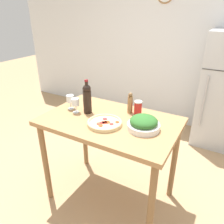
% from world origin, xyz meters
% --- Properties ---
extents(ground_plane, '(14.00, 14.00, 0.00)m').
position_xyz_m(ground_plane, '(0.00, 0.00, 0.00)').
color(ground_plane, tan).
extents(wall_back, '(6.40, 0.08, 2.60)m').
position_xyz_m(wall_back, '(-0.00, 2.09, 1.30)').
color(wall_back, silver).
rests_on(wall_back, ground_plane).
extents(prep_counter, '(1.24, 0.78, 0.94)m').
position_xyz_m(prep_counter, '(0.00, 0.00, 0.82)').
color(prep_counter, '#A87A4C').
rests_on(prep_counter, ground_plane).
extents(wine_bottle, '(0.08, 0.08, 0.33)m').
position_xyz_m(wine_bottle, '(-0.26, 0.02, 1.09)').
color(wine_bottle, black).
rests_on(wine_bottle, prep_counter).
extents(wine_glass_near, '(0.07, 0.07, 0.14)m').
position_xyz_m(wine_glass_near, '(-0.37, -0.03, 1.04)').
color(wine_glass_near, silver).
rests_on(wine_glass_near, prep_counter).
extents(wine_glass_far, '(0.07, 0.07, 0.14)m').
position_xyz_m(wine_glass_far, '(-0.47, 0.01, 1.04)').
color(wine_glass_far, silver).
rests_on(wine_glass_far, prep_counter).
extents(pepper_mill, '(0.05, 0.05, 0.21)m').
position_xyz_m(pepper_mill, '(0.09, 0.23, 1.04)').
color(pepper_mill, olive).
rests_on(pepper_mill, prep_counter).
extents(salad_bowl, '(0.28, 0.28, 0.12)m').
position_xyz_m(salad_bowl, '(0.33, -0.01, 0.99)').
color(salad_bowl, white).
rests_on(salad_bowl, prep_counter).
extents(homemade_pizza, '(0.31, 0.31, 0.04)m').
position_xyz_m(homemade_pizza, '(0.01, -0.11, 0.96)').
color(homemade_pizza, '#DBC189').
rests_on(homemade_pizza, prep_counter).
extents(salt_canister, '(0.07, 0.07, 0.13)m').
position_xyz_m(salt_canister, '(0.18, 0.23, 1.01)').
color(salt_canister, '#B2231E').
rests_on(salt_canister, prep_counter).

